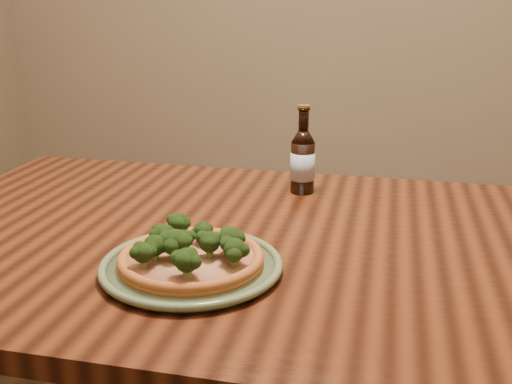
% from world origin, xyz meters
% --- Properties ---
extents(table, '(1.60, 0.90, 0.75)m').
position_xyz_m(table, '(0.00, 0.10, 0.66)').
color(table, '#4A210F').
rests_on(table, ground).
extents(plate, '(0.31, 0.31, 0.02)m').
position_xyz_m(plate, '(-0.14, -0.07, 0.76)').
color(plate, '#5D6F4D').
rests_on(plate, table).
extents(pizza, '(0.24, 0.24, 0.07)m').
position_xyz_m(pizza, '(-0.14, -0.07, 0.78)').
color(pizza, '#AE5C27').
rests_on(pizza, plate).
extents(beer_bottle, '(0.06, 0.06, 0.21)m').
position_xyz_m(beer_bottle, '(-0.02, 0.39, 0.83)').
color(beer_bottle, black).
rests_on(beer_bottle, table).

